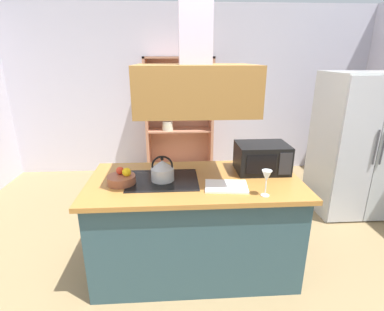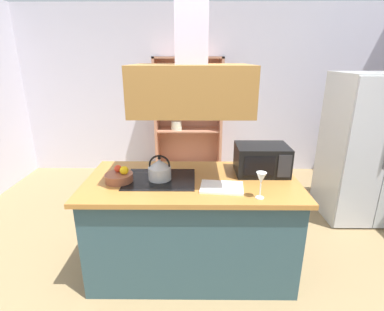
{
  "view_description": "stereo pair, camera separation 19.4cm",
  "coord_description": "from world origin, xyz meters",
  "views": [
    {
      "loc": [
        -0.3,
        -1.95,
        1.9
      ],
      "look_at": [
        -0.13,
        0.71,
        1.0
      ],
      "focal_mm": 27.25,
      "sensor_mm": 36.0,
      "label": 1
    },
    {
      "loc": [
        -0.11,
        -1.96,
        1.9
      ],
      "look_at": [
        -0.13,
        0.71,
        1.0
      ],
      "focal_mm": 27.25,
      "sensor_mm": 36.0,
      "label": 2
    }
  ],
  "objects": [
    {
      "name": "kitchen_island",
      "position": [
        -0.13,
        0.36,
        0.45
      ],
      "size": [
        1.83,
        0.92,
        0.9
      ],
      "color": "#2D4A53",
      "rests_on": "ground"
    },
    {
      "name": "range_hood",
      "position": [
        -0.13,
        0.36,
        1.78
      ],
      "size": [
        0.9,
        0.7,
        1.21
      ],
      "color": "olive"
    },
    {
      "name": "dish_cabinet",
      "position": [
        -0.21,
        2.78,
        0.85
      ],
      "size": [
        1.08,
        0.4,
        1.91
      ],
      "color": "#BB785A",
      "rests_on": "ground"
    },
    {
      "name": "refrigerator",
      "position": [
        1.96,
        1.36,
        0.87
      ],
      "size": [
        0.9,
        0.77,
        1.74
      ],
      "color": "beige",
      "rests_on": "ground"
    },
    {
      "name": "kettle",
      "position": [
        -0.41,
        0.36,
        0.99
      ],
      "size": [
        0.2,
        0.2,
        0.22
      ],
      "color": "silver",
      "rests_on": "kitchen_island"
    },
    {
      "name": "fruit_bowl",
      "position": [
        -0.74,
        0.31,
        0.94
      ],
      "size": [
        0.23,
        0.23,
        0.14
      ],
      "color": "brown",
      "rests_on": "kitchen_island"
    },
    {
      "name": "wall_back",
      "position": [
        0.0,
        3.0,
        1.35
      ],
      "size": [
        6.0,
        0.12,
        2.7
      ],
      "primitive_type": "cube",
      "color": "silver",
      "rests_on": "ground"
    },
    {
      "name": "microwave",
      "position": [
        0.49,
        0.51,
        1.03
      ],
      "size": [
        0.46,
        0.35,
        0.26
      ],
      "color": "black",
      "rests_on": "kitchen_island"
    },
    {
      "name": "ground_plane",
      "position": [
        0.0,
        0.0,
        0.0
      ],
      "size": [
        7.8,
        7.8,
        0.0
      ],
      "primitive_type": "plane",
      "color": "olive"
    },
    {
      "name": "wine_glass_on_counter",
      "position": [
        0.38,
        0.01,
        1.05
      ],
      "size": [
        0.08,
        0.08,
        0.21
      ],
      "color": "silver",
      "rests_on": "kitchen_island"
    },
    {
      "name": "cutting_board",
      "position": [
        0.11,
        0.18,
        0.91
      ],
      "size": [
        0.37,
        0.28,
        0.02
      ],
      "primitive_type": "cube",
      "rotation": [
        0.0,
        0.0,
        -0.12
      ],
      "color": "white",
      "rests_on": "kitchen_island"
    }
  ]
}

